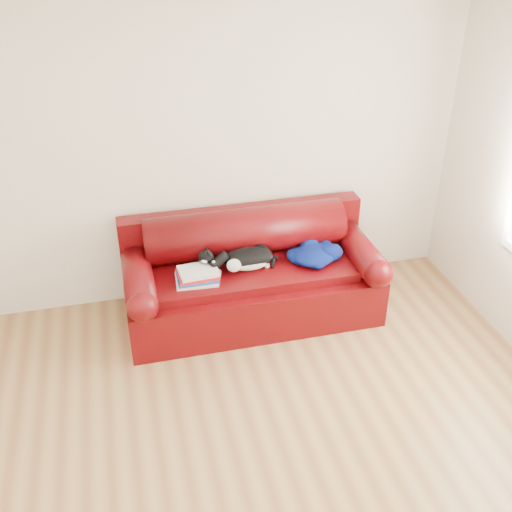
{
  "coord_description": "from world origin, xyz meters",
  "views": [
    {
      "loc": [
        -0.67,
        -2.6,
        3.11
      ],
      "look_at": [
        0.31,
        1.35,
        0.67
      ],
      "focal_mm": 42.0,
      "sensor_mm": 36.0,
      "label": 1
    }
  ],
  "objects_px": {
    "sofa_base": "(252,291)",
    "blanket": "(315,254)",
    "cat": "(248,259)",
    "book_stack": "(198,275)"
  },
  "relations": [
    {
      "from": "sofa_base",
      "to": "blanket",
      "type": "relative_size",
      "value": 3.99
    },
    {
      "from": "sofa_base",
      "to": "blanket",
      "type": "distance_m",
      "value": 0.62
    },
    {
      "from": "sofa_base",
      "to": "cat",
      "type": "relative_size",
      "value": 3.5
    },
    {
      "from": "sofa_base",
      "to": "blanket",
      "type": "xyz_separation_m",
      "value": [
        0.53,
        -0.05,
        0.32
      ]
    },
    {
      "from": "sofa_base",
      "to": "blanket",
      "type": "bearing_deg",
      "value": -5.52
    },
    {
      "from": "book_stack",
      "to": "cat",
      "type": "distance_m",
      "value": 0.44
    },
    {
      "from": "blanket",
      "to": "sofa_base",
      "type": "bearing_deg",
      "value": 174.48
    },
    {
      "from": "blanket",
      "to": "book_stack",
      "type": "bearing_deg",
      "value": -175.69
    },
    {
      "from": "book_stack",
      "to": "sofa_base",
      "type": "bearing_deg",
      "value": 15.0
    },
    {
      "from": "book_stack",
      "to": "cat",
      "type": "bearing_deg",
      "value": 11.55
    }
  ]
}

